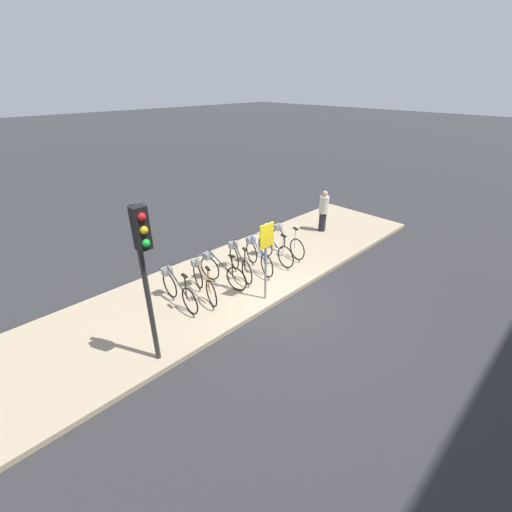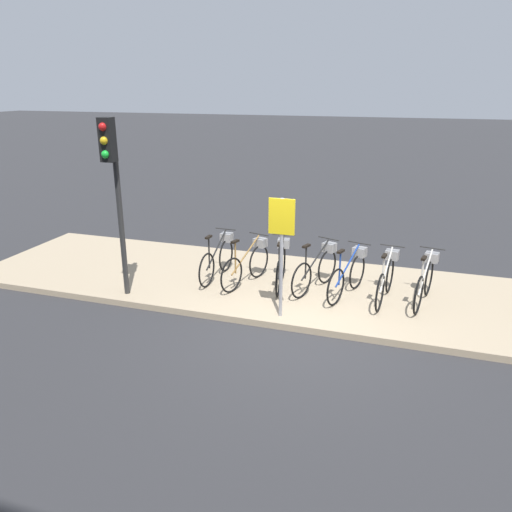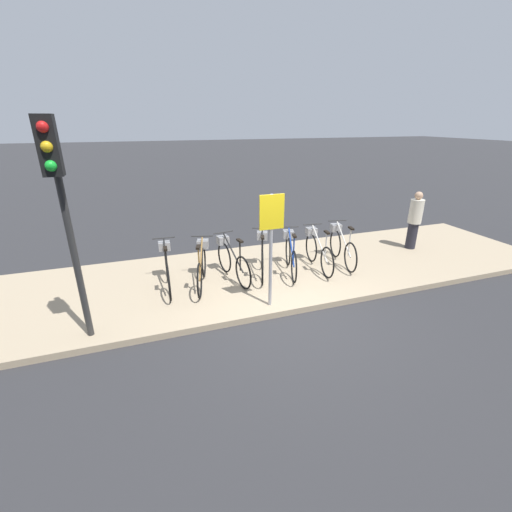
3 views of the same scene
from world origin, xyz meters
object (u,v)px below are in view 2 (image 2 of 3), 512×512
Objects in this scene: parked_bicycle_1 at (248,262)px; parked_bicycle_6 at (425,280)px; parked_bicycle_0 at (219,257)px; sign_post at (281,238)px; parked_bicycle_2 at (281,264)px; traffic_light at (113,171)px; parked_bicycle_5 at (386,277)px; parked_bicycle_4 at (349,273)px; parked_bicycle_3 at (317,267)px.

parked_bicycle_1 is 0.98× the size of parked_bicycle_6.
parked_bicycle_0 is 0.79× the size of sign_post.
parked_bicycle_2 is 0.50× the size of traffic_light.
parked_bicycle_6 is (0.69, 0.08, 0.00)m from parked_bicycle_5.
parked_bicycle_4 is 0.76× the size of sign_post.
parked_bicycle_4 is (2.71, -0.11, 0.00)m from parked_bicycle_0.
sign_post is at bearing -39.42° from parked_bicycle_0.
parked_bicycle_3 is 1.77m from sign_post.
parked_bicycle_0 is 1.36m from parked_bicycle_2.
parked_bicycle_6 is at bearing 14.82° from traffic_light.
parked_bicycle_2 is at bearing 177.75° from parked_bicycle_5.
parked_bicycle_4 and parked_bicycle_6 have the same top height.
parked_bicycle_3 and parked_bicycle_6 have the same top height.
parked_bicycle_1 is 0.49× the size of traffic_light.
parked_bicycle_6 is at bearing -0.31° from parked_bicycle_0.
sign_post reaches higher than parked_bicycle_1.
parked_bicycle_4 is (0.63, -0.12, 0.00)m from parked_bicycle_3.
parked_bicycle_2 is 3.64m from traffic_light.
sign_post is (1.72, -1.41, 0.98)m from parked_bicycle_0.
parked_bicycle_0 is 2.08m from parked_bicycle_3.
parked_bicycle_5 is at bearing -1.76° from parked_bicycle_0.
sign_post is at bearing -142.12° from parked_bicycle_5.
traffic_light reaches higher than parked_bicycle_0.
parked_bicycle_4 is 0.48× the size of traffic_light.
traffic_light is (-1.37, -1.47, 1.94)m from parked_bicycle_0.
traffic_light is at bearing -165.18° from parked_bicycle_6.
parked_bicycle_2 is at bearing 176.53° from parked_bicycle_4.
parked_bicycle_0 is at bearing -179.77° from parked_bicycle_3.
parked_bicycle_0 and parked_bicycle_4 have the same top height.
parked_bicycle_2 is 1.03× the size of parked_bicycle_4.
parked_bicycle_1 is 3.13m from traffic_light.
parked_bicycle_0 is at bearing 169.67° from parked_bicycle_1.
sign_post reaches higher than parked_bicycle_4.
parked_bicycle_1 is at bearing -10.33° from parked_bicycle_0.
parked_bicycle_5 is 0.79× the size of sign_post.
parked_bicycle_6 is 5.97m from traffic_light.
parked_bicycle_2 is (1.36, -0.02, 0.00)m from parked_bicycle_0.
parked_bicycle_4 is 1.91m from sign_post.
parked_bicycle_1 and parked_bicycle_6 have the same top height.
traffic_light reaches higher than parked_bicycle_1.
parked_bicycle_4 is 0.69m from parked_bicycle_5.
parked_bicycle_1 is at bearing -179.53° from parked_bicycle_5.
traffic_light is at bearing -161.57° from parked_bicycle_4.
traffic_light is (-2.73, -1.44, 1.94)m from parked_bicycle_2.
parked_bicycle_4 is at bearing 0.57° from parked_bicycle_1.
parked_bicycle_3 is (0.72, 0.03, 0.00)m from parked_bicycle_2.
parked_bicycle_0 and parked_bicycle_5 have the same top height.
traffic_light is (-3.45, -1.48, 1.94)m from parked_bicycle_3.
parked_bicycle_5 is at bearing 37.88° from sign_post.
parked_bicycle_4 is 0.97× the size of parked_bicycle_5.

